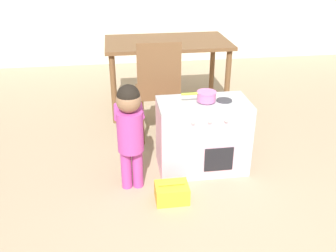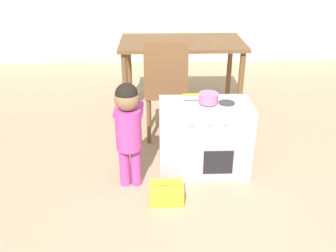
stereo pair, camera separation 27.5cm
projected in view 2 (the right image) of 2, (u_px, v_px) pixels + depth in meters
The scene contains 6 objects.
play_kitchen at pixel (204, 138), 2.89m from camera, with size 0.69×0.39×0.58m.
toy_pot at pixel (208, 97), 2.74m from camera, with size 0.26×0.14×0.07m.
child_figure at pixel (128, 123), 2.62m from camera, with size 0.21×0.33×0.81m.
toy_basket at pixel (167, 193), 2.63m from camera, with size 0.23×0.18×0.14m.
dining_table at pixel (182, 50), 3.85m from camera, with size 1.26×0.73×0.74m.
dining_chair_near at pixel (166, 88), 3.28m from camera, with size 0.37×0.37×0.93m.
Camera 2 is at (-0.44, -1.49, 1.65)m, focal length 40.00 mm.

